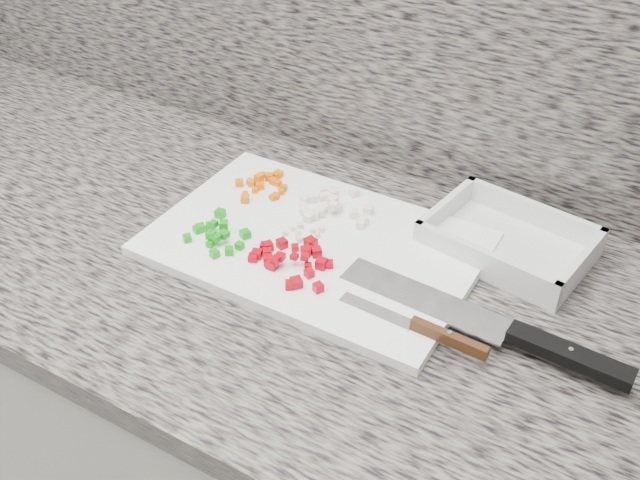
# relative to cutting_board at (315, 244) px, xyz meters

# --- Properties ---
(cabinet) EXTENTS (3.92, 0.62, 0.86)m
(cabinet) POSITION_rel_cutting_board_xyz_m (-0.11, -0.04, -0.48)
(cabinet) COLOR beige
(cabinet) RESTS_ON ground
(countertop) EXTENTS (3.96, 0.64, 0.04)m
(countertop) POSITION_rel_cutting_board_xyz_m (-0.11, -0.04, -0.03)
(countertop) COLOR #6A645D
(countertop) RESTS_ON cabinet
(cutting_board) EXTENTS (0.46, 0.31, 0.02)m
(cutting_board) POSITION_rel_cutting_board_xyz_m (0.00, 0.00, 0.00)
(cutting_board) COLOR white
(cutting_board) RESTS_ON countertop
(carrot_pile) EXTENTS (0.09, 0.10, 0.02)m
(carrot_pile) POSITION_rel_cutting_board_xyz_m (-0.14, 0.08, 0.01)
(carrot_pile) COLOR #E96405
(carrot_pile) RESTS_ON cutting_board
(onion_pile) EXTENTS (0.12, 0.11, 0.02)m
(onion_pile) POSITION_rel_cutting_board_xyz_m (-0.02, 0.08, 0.01)
(onion_pile) COLOR white
(onion_pile) RESTS_ON cutting_board
(green_pepper_pile) EXTENTS (0.09, 0.10, 0.02)m
(green_pepper_pile) POSITION_rel_cutting_board_xyz_m (-0.12, -0.07, 0.02)
(green_pepper_pile) COLOR #0E9C0F
(green_pepper_pile) RESTS_ON cutting_board
(red_pepper_pile) EXTENTS (0.13, 0.11, 0.02)m
(red_pepper_pile) POSITION_rel_cutting_board_xyz_m (-0.00, -0.06, 0.02)
(red_pepper_pile) COLOR #AB020F
(red_pepper_pile) RESTS_ON cutting_board
(garlic_pile) EXTENTS (0.05, 0.05, 0.01)m
(garlic_pile) POSITION_rel_cutting_board_xyz_m (-0.02, 0.00, 0.01)
(garlic_pile) COLOR #F6E8BE
(garlic_pile) RESTS_ON cutting_board
(chef_knife) EXTENTS (0.38, 0.07, 0.02)m
(chef_knife) POSITION_rel_cutting_board_xyz_m (0.31, -0.05, 0.01)
(chef_knife) COLOR white
(chef_knife) RESTS_ON cutting_board
(paring_knife) EXTENTS (0.20, 0.03, 0.02)m
(paring_knife) POSITION_rel_cutting_board_xyz_m (0.22, -0.10, 0.01)
(paring_knife) COLOR white
(paring_knife) RESTS_ON cutting_board
(tray) EXTENTS (0.24, 0.19, 0.05)m
(tray) POSITION_rel_cutting_board_xyz_m (0.24, 0.13, 0.01)
(tray) COLOR silver
(tray) RESTS_ON countertop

